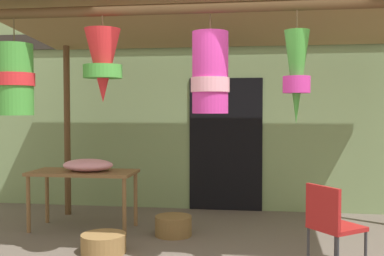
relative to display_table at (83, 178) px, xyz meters
name	(u,v)px	position (x,y,z in m)	size (l,w,h in m)	color
shop_facade	(238,72)	(1.89, 1.51, 1.43)	(9.87, 0.29, 4.19)	#7A9360
market_stall_canopy	(212,32)	(1.70, -0.52, 1.72)	(4.97, 2.60, 2.75)	brown
display_table	(83,178)	(0.00, 0.00, 0.00)	(1.33, 0.62, 0.75)	brown
flower_heap_on_table	(89,165)	(0.08, -0.02, 0.17)	(0.64, 0.45, 0.16)	pink
folding_chair	(331,221)	(2.87, -1.26, -0.16)	(0.56, 0.56, 0.84)	#AD1E1E
wicker_basket_by_table	(173,226)	(1.19, -0.13, -0.54)	(0.44, 0.44, 0.24)	brown
wicker_basket_spare	(104,243)	(0.57, -0.91, -0.56)	(0.48, 0.48, 0.20)	olive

